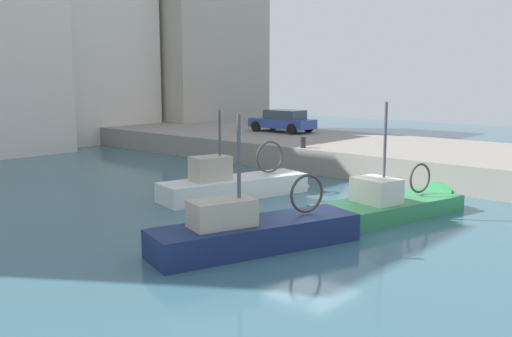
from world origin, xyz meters
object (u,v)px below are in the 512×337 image
Objects in this scene: fishing_boat_white at (241,193)px; fishing_boat_green at (398,211)px; fishing_boat_navy at (265,243)px; parked_car_blue at (283,121)px; mooring_bollard_north at (303,142)px.

fishing_boat_white is 6.23m from fishing_boat_green.
fishing_boat_navy is 1.66× the size of parked_car_blue.
fishing_boat_green is (5.94, -0.90, -0.00)m from fishing_boat_navy.
fishing_boat_green reaches higher than parked_car_blue.
parked_car_blue is at bearing 32.14° from fishing_boat_white.
fishing_boat_navy is at bearing -131.19° from fishing_boat_white.
fishing_boat_white is 13.79m from parked_car_blue.
fishing_boat_white is at bearing 103.18° from fishing_boat_green.
fishing_boat_navy is 20.43m from parked_car_blue.
parked_car_blue is at bearing 52.71° from fishing_boat_green.
mooring_bollard_north is (10.65, 6.77, 1.37)m from fishing_boat_navy.
parked_car_blue is at bearing 46.16° from mooring_bollard_north.
fishing_boat_navy reaches higher than parked_car_blue.
fishing_boat_navy is (-4.52, -5.17, -0.01)m from fishing_boat_white.
fishing_boat_navy is 12.69m from mooring_bollard_north.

